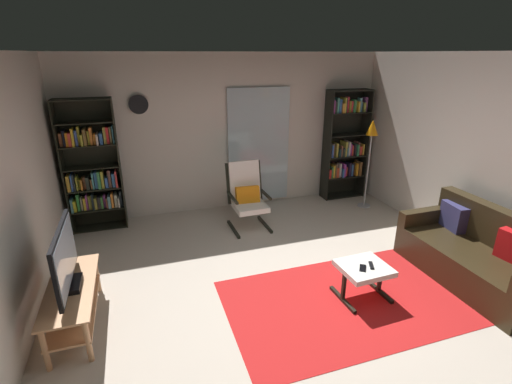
% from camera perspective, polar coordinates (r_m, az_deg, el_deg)
% --- Properties ---
extents(ground_plane, '(7.02, 7.02, 0.00)m').
position_cam_1_polar(ground_plane, '(4.33, 6.58, -16.00)').
color(ground_plane, beige).
extents(wall_back, '(5.60, 0.06, 2.60)m').
position_cam_1_polar(wall_back, '(6.35, -3.95, 8.98)').
color(wall_back, beige).
rests_on(wall_back, ground).
extents(wall_right, '(0.06, 6.00, 2.60)m').
position_cam_1_polar(wall_right, '(5.42, 34.22, 3.39)').
color(wall_right, beige).
rests_on(wall_right, ground).
extents(glass_door_panel, '(1.10, 0.01, 2.00)m').
position_cam_1_polar(glass_door_panel, '(6.48, 0.46, 7.00)').
color(glass_door_panel, silver).
extents(area_rug, '(2.62, 1.62, 0.01)m').
position_cam_1_polar(area_rug, '(4.37, 13.60, -16.04)').
color(area_rug, red).
rests_on(area_rug, ground).
extents(tv_stand, '(0.44, 1.20, 0.45)m').
position_cam_1_polar(tv_stand, '(4.18, -26.37, -14.84)').
color(tv_stand, tan).
rests_on(tv_stand, ground).
extents(television, '(0.20, 0.98, 0.62)m').
position_cam_1_polar(television, '(3.97, -27.33, -9.28)').
color(television, black).
rests_on(television, tv_stand).
extents(bookshelf_near_tv, '(0.79, 0.30, 1.99)m').
position_cam_1_polar(bookshelf_near_tv, '(6.04, -23.90, 3.18)').
color(bookshelf_near_tv, black).
rests_on(bookshelf_near_tv, ground).
extents(bookshelf_near_sofa, '(0.79, 0.30, 1.98)m').
position_cam_1_polar(bookshelf_near_sofa, '(7.03, 13.42, 7.20)').
color(bookshelf_near_sofa, black).
rests_on(bookshelf_near_sofa, ground).
extents(leather_sofa, '(0.83, 1.75, 0.86)m').
position_cam_1_polar(leather_sofa, '(5.18, 31.11, -8.44)').
color(leather_sofa, '#2F2514').
rests_on(leather_sofa, ground).
extents(lounge_armchair, '(0.57, 0.66, 1.02)m').
position_cam_1_polar(lounge_armchair, '(5.72, -1.39, -0.28)').
color(lounge_armchair, black).
rests_on(lounge_armchair, ground).
extents(ottoman, '(0.54, 0.50, 0.40)m').
position_cam_1_polar(ottoman, '(4.32, 16.24, -11.63)').
color(ottoman, white).
rests_on(ottoman, ground).
extents(tv_remote, '(0.10, 0.15, 0.02)m').
position_cam_1_polar(tv_remote, '(4.29, 17.34, -10.73)').
color(tv_remote, black).
rests_on(tv_remote, ottoman).
extents(cell_phone, '(0.14, 0.15, 0.01)m').
position_cam_1_polar(cell_phone, '(4.22, 16.13, -11.19)').
color(cell_phone, black).
rests_on(cell_phone, ottoman).
extents(floor_lamp_by_shelf, '(0.22, 0.22, 1.54)m').
position_cam_1_polar(floor_lamp_by_shelf, '(6.56, 17.36, 8.10)').
color(floor_lamp_by_shelf, '#A5A5AD').
rests_on(floor_lamp_by_shelf, ground).
extents(wall_clock, '(0.29, 0.03, 0.29)m').
position_cam_1_polar(wall_clock, '(6.00, -17.66, 12.74)').
color(wall_clock, silver).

